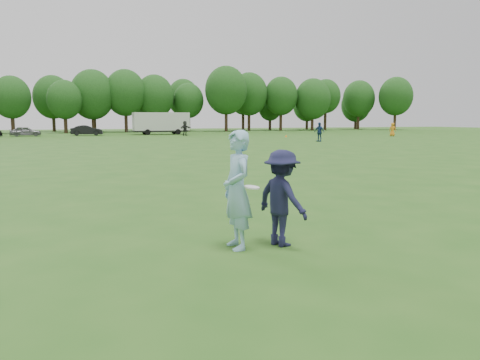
{
  "coord_description": "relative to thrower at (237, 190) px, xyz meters",
  "views": [
    {
      "loc": [
        -2.34,
        -8.1,
        2.31
      ],
      "look_at": [
        0.94,
        0.52,
        1.1
      ],
      "focal_mm": 35.0,
      "sensor_mm": 36.0,
      "label": 1
    }
  ],
  "objects": [
    {
      "name": "player_far_c",
      "position": [
        37.99,
        43.02,
        -0.16
      ],
      "size": [
        0.98,
        1.04,
        1.79
      ],
      "primitive_type": "imported",
      "rotation": [
        0.0,
        0.0,
        2.21
      ],
      "color": "orange",
      "rests_on": "ground"
    },
    {
      "name": "field_cone",
      "position": [
        23.72,
        45.7,
        -0.91
      ],
      "size": [
        0.28,
        0.28,
        0.3
      ],
      "primitive_type": "cone",
      "color": "orange",
      "rests_on": "ground"
    },
    {
      "name": "cargo_trailer",
      "position": [
        10.85,
        60.73,
        0.72
      ],
      "size": [
        9.0,
        2.75,
        3.2
      ],
      "color": "silver",
      "rests_on": "ground"
    },
    {
      "name": "player_far_b",
      "position": [
        21.57,
        33.88,
        -0.08
      ],
      "size": [
        0.94,
        1.23,
        1.95
      ],
      "primitive_type": "imported",
      "rotation": [
        0.0,
        0.0,
        -1.1
      ],
      "color": "navy",
      "rests_on": "ground"
    },
    {
      "name": "treeline",
      "position": [
        2.28,
        77.33,
        5.2
      ],
      "size": [
        130.35,
        18.39,
        11.74
      ],
      "color": "#332114",
      "rests_on": "ground"
    },
    {
      "name": "ground",
      "position": [
        -0.53,
        0.43,
        -1.06
      ],
      "size": [
        200.0,
        200.0,
        0.0
      ],
      "primitive_type": "plane",
      "color": "#255317",
      "rests_on": "ground"
    },
    {
      "name": "player_far_d",
      "position": [
        12.93,
        54.78,
        -0.05
      ],
      "size": [
        1.92,
        1.4,
        2.01
      ],
      "primitive_type": "imported",
      "rotation": [
        0.0,
        0.0,
        0.49
      ],
      "color": "#262626",
      "rests_on": "ground"
    },
    {
      "name": "car_e",
      "position": [
        -7.25,
        59.88,
        -0.4
      ],
      "size": [
        3.91,
        1.72,
        1.31
      ],
      "primitive_type": "imported",
      "rotation": [
        0.0,
        0.0,
        1.61
      ],
      "color": "slate",
      "rests_on": "ground"
    },
    {
      "name": "car_f",
      "position": [
        0.39,
        60.08,
        -0.36
      ],
      "size": [
        4.31,
        1.63,
        1.4
      ],
      "primitive_type": "imported",
      "rotation": [
        0.0,
        0.0,
        1.54
      ],
      "color": "black",
      "rests_on": "ground"
    },
    {
      "name": "thrower",
      "position": [
        0.0,
        0.0,
        0.0
      ],
      "size": [
        0.52,
        0.78,
        2.12
      ],
      "primitive_type": "imported",
      "rotation": [
        0.0,
        0.0,
        -1.55
      ],
      "color": "#88B9D2",
      "rests_on": "ground"
    },
    {
      "name": "defender",
      "position": [
        0.83,
        -0.1,
        -0.18
      ],
      "size": [
        0.98,
        1.28,
        1.76
      ],
      "primitive_type": "imported",
      "rotation": [
        0.0,
        0.0,
        1.89
      ],
      "color": "#1A1A39",
      "rests_on": "ground"
    },
    {
      "name": "disc_in_play",
      "position": [
        0.18,
        -0.26,
        0.07
      ],
      "size": [
        0.31,
        0.31,
        0.07
      ],
      "color": "white",
      "rests_on": "ground"
    }
  ]
}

